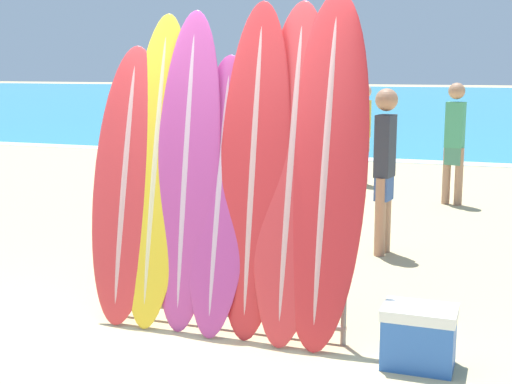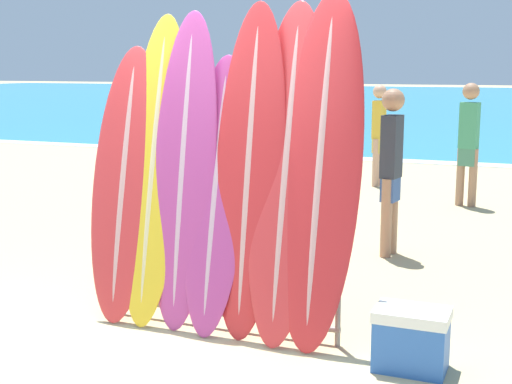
{
  "view_description": "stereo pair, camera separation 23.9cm",
  "coord_description": "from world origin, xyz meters",
  "px_view_note": "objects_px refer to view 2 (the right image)",
  "views": [
    {
      "loc": [
        2.28,
        -4.09,
        1.98
      ],
      "look_at": [
        0.25,
        1.53,
        0.93
      ],
      "focal_mm": 50.0,
      "sensor_mm": 36.0,
      "label": 1
    },
    {
      "loc": [
        2.5,
        -4.0,
        1.98
      ],
      "look_at": [
        0.25,
        1.53,
        0.93
      ],
      "focal_mm": 50.0,
      "sensor_mm": 36.0,
      "label": 2
    }
  ],
  "objects_px": {
    "surfboard_slot_1": "(154,169)",
    "surfboard_slot_4": "(249,171)",
    "person_near_water": "(379,131)",
    "surfboard_slot_0": "(125,184)",
    "surfboard_slot_5": "(286,173)",
    "surfboard_slot_2": "(184,171)",
    "person_far_left": "(391,166)",
    "cooler_box": "(411,339)",
    "person_mid_beach": "(469,140)",
    "surfboard_slot_3": "(216,195)",
    "surfboard_slot_6": "(321,170)",
    "surfboard_rack": "(216,266)"
  },
  "relations": [
    {
      "from": "surfboard_slot_0",
      "to": "surfboard_slot_1",
      "type": "relative_size",
      "value": 0.9
    },
    {
      "from": "person_near_water",
      "to": "surfboard_slot_2",
      "type": "bearing_deg",
      "value": 10.42
    },
    {
      "from": "surfboard_slot_0",
      "to": "surfboard_slot_2",
      "type": "distance_m",
      "value": 0.53
    },
    {
      "from": "surfboard_slot_5",
      "to": "cooler_box",
      "type": "relative_size",
      "value": 5.1
    },
    {
      "from": "surfboard_slot_1",
      "to": "surfboard_slot_4",
      "type": "height_order",
      "value": "surfboard_slot_4"
    },
    {
      "from": "surfboard_slot_0",
      "to": "surfboard_slot_6",
      "type": "bearing_deg",
      "value": 1.45
    },
    {
      "from": "surfboard_slot_1",
      "to": "surfboard_slot_2",
      "type": "bearing_deg",
      "value": -3.42
    },
    {
      "from": "surfboard_slot_0",
      "to": "surfboard_slot_4",
      "type": "relative_size",
      "value": 0.87
    },
    {
      "from": "person_far_left",
      "to": "cooler_box",
      "type": "height_order",
      "value": "person_far_left"
    },
    {
      "from": "person_near_water",
      "to": "person_far_left",
      "type": "height_order",
      "value": "person_far_left"
    },
    {
      "from": "surfboard_slot_1",
      "to": "surfboard_slot_5",
      "type": "distance_m",
      "value": 1.09
    },
    {
      "from": "surfboard_slot_6",
      "to": "surfboard_slot_5",
      "type": "bearing_deg",
      "value": 179.64
    },
    {
      "from": "surfboard_slot_0",
      "to": "person_mid_beach",
      "type": "distance_m",
      "value": 6.14
    },
    {
      "from": "surfboard_slot_5",
      "to": "surfboard_slot_6",
      "type": "xyz_separation_m",
      "value": [
        0.26,
        -0.0,
        0.03
      ]
    },
    {
      "from": "person_near_water",
      "to": "person_far_left",
      "type": "relative_size",
      "value": 0.96
    },
    {
      "from": "surfboard_slot_5",
      "to": "person_near_water",
      "type": "height_order",
      "value": "surfboard_slot_5"
    },
    {
      "from": "cooler_box",
      "to": "surfboard_rack",
      "type": "bearing_deg",
      "value": 172.32
    },
    {
      "from": "surfboard_slot_1",
      "to": "person_far_left",
      "type": "distance_m",
      "value": 2.94
    },
    {
      "from": "surfboard_slot_1",
      "to": "surfboard_slot_6",
      "type": "xyz_separation_m",
      "value": [
        1.34,
        0.01,
        0.06
      ]
    },
    {
      "from": "surfboard_slot_0",
      "to": "person_near_water",
      "type": "relative_size",
      "value": 1.27
    },
    {
      "from": "surfboard_slot_3",
      "to": "person_far_left",
      "type": "distance_m",
      "value": 2.76
    },
    {
      "from": "person_mid_beach",
      "to": "surfboard_slot_5",
      "type": "bearing_deg",
      "value": 95.58
    },
    {
      "from": "surfboard_slot_5",
      "to": "person_mid_beach",
      "type": "xyz_separation_m",
      "value": [
        0.7,
        5.75,
        -0.27
      ]
    },
    {
      "from": "surfboard_rack",
      "to": "person_mid_beach",
      "type": "relative_size",
      "value": 1.11
    },
    {
      "from": "person_mid_beach",
      "to": "cooler_box",
      "type": "relative_size",
      "value": 3.65
    },
    {
      "from": "person_mid_beach",
      "to": "surfboard_rack",
      "type": "bearing_deg",
      "value": 90.41
    },
    {
      "from": "cooler_box",
      "to": "surfboard_slot_0",
      "type": "bearing_deg",
      "value": 174.86
    },
    {
      "from": "surfboard_slot_1",
      "to": "person_near_water",
      "type": "distance_m",
      "value": 7.05
    },
    {
      "from": "surfboard_slot_5",
      "to": "cooler_box",
      "type": "distance_m",
      "value": 1.44
    },
    {
      "from": "surfboard_slot_2",
      "to": "person_far_left",
      "type": "distance_m",
      "value": 2.85
    },
    {
      "from": "person_near_water",
      "to": "person_mid_beach",
      "type": "height_order",
      "value": "person_mid_beach"
    },
    {
      "from": "person_near_water",
      "to": "surfboard_slot_0",
      "type": "bearing_deg",
      "value": 6.23
    },
    {
      "from": "cooler_box",
      "to": "person_near_water",
      "type": "bearing_deg",
      "value": 104.31
    },
    {
      "from": "surfboard_slot_4",
      "to": "person_mid_beach",
      "type": "distance_m",
      "value": 5.86
    },
    {
      "from": "surfboard_slot_3",
      "to": "surfboard_slot_4",
      "type": "xyz_separation_m",
      "value": [
        0.26,
        0.02,
        0.19
      ]
    },
    {
      "from": "surfboard_slot_0",
      "to": "person_near_water",
      "type": "distance_m",
      "value": 7.09
    },
    {
      "from": "surfboard_rack",
      "to": "person_mid_beach",
      "type": "distance_m",
      "value": 5.95
    },
    {
      "from": "surfboard_slot_6",
      "to": "person_near_water",
      "type": "bearing_deg",
      "value": 99.19
    },
    {
      "from": "surfboard_rack",
      "to": "surfboard_slot_5",
      "type": "relative_size",
      "value": 0.79
    },
    {
      "from": "surfboard_slot_0",
      "to": "surfboard_slot_6",
      "type": "xyz_separation_m",
      "value": [
        1.59,
        0.04,
        0.19
      ]
    },
    {
      "from": "surfboard_rack",
      "to": "cooler_box",
      "type": "relative_size",
      "value": 4.05
    },
    {
      "from": "person_far_left",
      "to": "surfboard_rack",
      "type": "bearing_deg",
      "value": 172.08
    },
    {
      "from": "surfboard_slot_1",
      "to": "surfboard_slot_5",
      "type": "bearing_deg",
      "value": 0.56
    },
    {
      "from": "surfboard_slot_6",
      "to": "person_far_left",
      "type": "relative_size",
      "value": 1.43
    },
    {
      "from": "person_near_water",
      "to": "cooler_box",
      "type": "xyz_separation_m",
      "value": [
        1.86,
        -7.28,
        -0.72
      ]
    },
    {
      "from": "surfboard_slot_1",
      "to": "cooler_box",
      "type": "xyz_separation_m",
      "value": [
        2.06,
        -0.24,
        -0.99
      ]
    },
    {
      "from": "surfboard_slot_5",
      "to": "person_mid_beach",
      "type": "height_order",
      "value": "surfboard_slot_5"
    },
    {
      "from": "surfboard_slot_4",
      "to": "surfboard_slot_6",
      "type": "distance_m",
      "value": 0.54
    },
    {
      "from": "surfboard_slot_0",
      "to": "surfboard_slot_1",
      "type": "height_order",
      "value": "surfboard_slot_1"
    },
    {
      "from": "surfboard_slot_0",
      "to": "person_mid_beach",
      "type": "relative_size",
      "value": 1.22
    }
  ]
}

